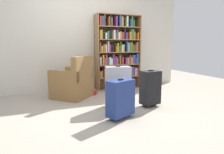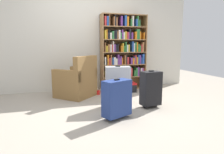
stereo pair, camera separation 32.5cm
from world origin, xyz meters
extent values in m
plane|color=#9E9384|center=(0.00, 0.00, 0.00)|extent=(9.41, 9.41, 0.00)
cube|color=beige|center=(0.00, 1.66, 1.30)|extent=(5.38, 0.10, 2.60)
cube|color=olive|center=(0.29, 1.42, 0.93)|extent=(0.02, 0.34, 1.87)
cube|color=olive|center=(1.41, 1.42, 0.93)|extent=(0.02, 0.34, 1.87)
cube|color=olive|center=(0.85, 1.58, 0.93)|extent=(1.15, 0.02, 1.87)
cube|color=olive|center=(0.85, 1.42, 0.01)|extent=(1.11, 0.32, 0.02)
cube|color=olive|center=(0.85, 1.42, 0.32)|extent=(1.11, 0.32, 0.02)
cube|color=olive|center=(0.85, 1.42, 0.63)|extent=(1.11, 0.32, 0.02)
cube|color=olive|center=(0.85, 1.42, 0.94)|extent=(1.11, 0.32, 0.02)
cube|color=olive|center=(0.85, 1.42, 1.25)|extent=(1.11, 0.32, 0.02)
cube|color=olive|center=(0.85, 1.42, 1.56)|extent=(1.11, 0.32, 0.02)
cube|color=olive|center=(0.85, 1.42, 1.86)|extent=(1.11, 0.32, 0.02)
cube|color=gold|center=(0.34, 1.38, 0.41)|extent=(0.03, 0.23, 0.15)
cube|color=#B22D2D|center=(0.38, 1.38, 0.42)|extent=(0.03, 0.23, 0.18)
cube|color=black|center=(0.41, 1.38, 0.42)|extent=(0.03, 0.24, 0.19)
cube|color=gold|center=(0.45, 1.37, 0.43)|extent=(0.03, 0.21, 0.19)
cube|color=silver|center=(0.48, 1.39, 0.45)|extent=(0.02, 0.26, 0.25)
cube|color=#264C99|center=(0.52, 1.38, 0.43)|extent=(0.03, 0.24, 0.19)
cube|color=silver|center=(0.56, 1.37, 0.43)|extent=(0.02, 0.21, 0.20)
cube|color=#B22D2D|center=(0.60, 1.38, 0.42)|extent=(0.04, 0.24, 0.19)
cube|color=#66337F|center=(0.65, 1.40, 0.46)|extent=(0.03, 0.27, 0.25)
cube|color=silver|center=(0.68, 1.38, 0.43)|extent=(0.03, 0.24, 0.20)
cube|color=silver|center=(0.73, 1.37, 0.46)|extent=(0.04, 0.22, 0.25)
cube|color=#B22D2D|center=(0.77, 1.36, 0.43)|extent=(0.03, 0.19, 0.20)
cube|color=orange|center=(0.82, 1.36, 0.45)|extent=(0.04, 0.21, 0.24)
cube|color=black|center=(0.87, 1.39, 0.43)|extent=(0.04, 0.26, 0.21)
cube|color=#264C99|center=(0.91, 1.36, 0.45)|extent=(0.04, 0.19, 0.23)
cube|color=#2D7238|center=(0.96, 1.36, 0.42)|extent=(0.03, 0.20, 0.17)
cube|color=brown|center=(0.98, 1.40, 0.43)|extent=(0.02, 0.28, 0.21)
cube|color=#B22D2D|center=(1.03, 1.40, 0.44)|extent=(0.04, 0.28, 0.21)
cube|color=#2D7238|center=(1.12, 1.40, 0.41)|extent=(0.04, 0.27, 0.15)
cube|color=#2D7238|center=(1.17, 1.39, 0.44)|extent=(0.04, 0.26, 0.22)
cube|color=#66337F|center=(1.21, 1.36, 0.45)|extent=(0.04, 0.20, 0.23)
cube|color=silver|center=(1.30, 1.36, 0.43)|extent=(0.02, 0.20, 0.21)
cube|color=#66337F|center=(1.33, 1.36, 0.43)|extent=(0.03, 0.20, 0.20)
cube|color=#B22D2D|center=(1.36, 1.35, 0.43)|extent=(0.02, 0.19, 0.20)
cube|color=silver|center=(0.34, 1.35, 0.74)|extent=(0.03, 0.19, 0.20)
cube|color=black|center=(0.38, 1.39, 0.72)|extent=(0.02, 0.26, 0.16)
cube|color=orange|center=(0.41, 1.37, 0.76)|extent=(0.04, 0.21, 0.24)
cube|color=#B22D2D|center=(0.45, 1.37, 0.73)|extent=(0.04, 0.21, 0.17)
cube|color=brown|center=(0.49, 1.37, 0.76)|extent=(0.03, 0.22, 0.24)
cube|color=#264C99|center=(0.54, 1.40, 0.73)|extent=(0.03, 0.29, 0.17)
cube|color=silver|center=(0.58, 1.40, 0.73)|extent=(0.04, 0.29, 0.18)
cube|color=silver|center=(0.63, 1.37, 0.72)|extent=(0.04, 0.23, 0.15)
cube|color=#66337F|center=(0.68, 1.38, 0.77)|extent=(0.03, 0.23, 0.25)
cube|color=#66337F|center=(0.71, 1.37, 0.72)|extent=(0.02, 0.22, 0.16)
cube|color=#66337F|center=(0.74, 1.36, 0.74)|extent=(0.04, 0.20, 0.20)
cube|color=orange|center=(0.78, 1.37, 0.73)|extent=(0.02, 0.21, 0.17)
cube|color=brown|center=(0.86, 1.36, 0.75)|extent=(0.03, 0.20, 0.23)
cube|color=black|center=(0.89, 1.39, 0.76)|extent=(0.02, 0.26, 0.23)
cube|color=#B22D2D|center=(0.93, 1.36, 0.73)|extent=(0.04, 0.20, 0.18)
cube|color=#66337F|center=(1.02, 1.38, 0.73)|extent=(0.04, 0.23, 0.17)
cube|color=orange|center=(1.07, 1.37, 0.72)|extent=(0.04, 0.23, 0.16)
cube|color=#264C99|center=(1.11, 1.38, 0.74)|extent=(0.02, 0.25, 0.19)
cube|color=#B22D2D|center=(1.14, 1.36, 0.75)|extent=(0.03, 0.19, 0.22)
cube|color=gold|center=(1.18, 1.39, 0.73)|extent=(0.03, 0.26, 0.17)
cube|color=#264C99|center=(1.22, 1.40, 0.76)|extent=(0.03, 0.29, 0.23)
cube|color=#66337F|center=(1.25, 1.37, 0.75)|extent=(0.04, 0.23, 0.22)
cube|color=#264C99|center=(1.30, 1.36, 0.72)|extent=(0.02, 0.21, 0.16)
cube|color=#264C99|center=(1.35, 1.38, 0.77)|extent=(0.04, 0.24, 0.25)
cube|color=brown|center=(0.34, 1.36, 1.07)|extent=(0.02, 0.19, 0.23)
cube|color=gold|center=(0.38, 1.36, 1.03)|extent=(0.04, 0.21, 0.15)
cube|color=brown|center=(0.43, 1.36, 1.05)|extent=(0.04, 0.19, 0.19)
cube|color=silver|center=(0.48, 1.36, 1.05)|extent=(0.03, 0.20, 0.18)
cube|color=#B22D2D|center=(0.52, 1.37, 1.04)|extent=(0.02, 0.23, 0.18)
cube|color=silver|center=(0.54, 1.39, 1.08)|extent=(0.02, 0.26, 0.26)
cube|color=#66337F|center=(0.57, 1.38, 1.05)|extent=(0.04, 0.24, 0.19)
cube|color=black|center=(0.62, 1.39, 1.04)|extent=(0.03, 0.26, 0.18)
cube|color=black|center=(0.66, 1.36, 1.05)|extent=(0.03, 0.21, 0.20)
cube|color=orange|center=(0.76, 1.38, 1.03)|extent=(0.03, 0.25, 0.15)
cube|color=gold|center=(0.79, 1.36, 1.06)|extent=(0.03, 0.21, 0.22)
cube|color=#2D7238|center=(0.84, 1.38, 1.03)|extent=(0.03, 0.23, 0.15)
cube|color=#2D7238|center=(0.87, 1.39, 1.08)|extent=(0.02, 0.27, 0.25)
cube|color=silver|center=(0.91, 1.37, 1.04)|extent=(0.03, 0.22, 0.17)
cube|color=gold|center=(0.95, 1.38, 1.04)|extent=(0.03, 0.23, 0.18)
cube|color=#264C99|center=(1.05, 1.38, 1.08)|extent=(0.04, 0.24, 0.26)
cube|color=silver|center=(1.09, 1.38, 1.06)|extent=(0.02, 0.24, 0.22)
cube|color=#2D7238|center=(1.13, 1.38, 1.07)|extent=(0.03, 0.24, 0.24)
cube|color=orange|center=(1.17, 1.38, 1.07)|extent=(0.03, 0.24, 0.24)
cube|color=#2D7238|center=(1.21, 1.38, 1.05)|extent=(0.03, 0.24, 0.19)
cube|color=#2D7238|center=(1.25, 1.37, 1.03)|extent=(0.03, 0.22, 0.15)
cube|color=#B22D2D|center=(1.29, 1.40, 1.04)|extent=(0.03, 0.28, 0.18)
cube|color=brown|center=(1.33, 1.38, 1.07)|extent=(0.04, 0.24, 0.24)
cube|color=gold|center=(0.35, 1.36, 1.37)|extent=(0.04, 0.19, 0.21)
cube|color=orange|center=(0.38, 1.36, 1.38)|extent=(0.02, 0.19, 0.23)
cube|color=black|center=(0.41, 1.40, 1.35)|extent=(0.02, 0.27, 0.17)
cube|color=black|center=(0.44, 1.40, 1.37)|extent=(0.03, 0.28, 0.21)
cube|color=silver|center=(0.48, 1.38, 1.34)|extent=(0.04, 0.23, 0.15)
cube|color=#2D7238|center=(0.53, 1.40, 1.36)|extent=(0.04, 0.28, 0.19)
cube|color=black|center=(0.57, 1.40, 1.36)|extent=(0.03, 0.29, 0.20)
cube|color=black|center=(0.62, 1.37, 1.37)|extent=(0.04, 0.23, 0.22)
cube|color=brown|center=(0.66, 1.39, 1.36)|extent=(0.03, 0.26, 0.19)
cube|color=silver|center=(0.70, 1.40, 1.37)|extent=(0.04, 0.28, 0.22)
cube|color=#2D7238|center=(0.73, 1.39, 1.34)|extent=(0.03, 0.27, 0.15)
cube|color=#66337F|center=(0.78, 1.38, 1.38)|extent=(0.03, 0.23, 0.23)
cube|color=silver|center=(0.81, 1.36, 1.35)|extent=(0.03, 0.20, 0.17)
cube|color=gold|center=(0.86, 1.37, 1.36)|extent=(0.04, 0.21, 0.19)
cube|color=#B22D2D|center=(0.91, 1.40, 1.35)|extent=(0.04, 0.28, 0.17)
cube|color=#66337F|center=(0.94, 1.37, 1.35)|extent=(0.02, 0.23, 0.17)
cube|color=black|center=(0.97, 1.37, 1.38)|extent=(0.04, 0.21, 0.24)
cube|color=#66337F|center=(1.03, 1.40, 1.35)|extent=(0.04, 0.27, 0.16)
cube|color=orange|center=(1.13, 1.36, 1.36)|extent=(0.04, 0.20, 0.18)
cube|color=#2D7238|center=(1.17, 1.37, 1.39)|extent=(0.04, 0.21, 0.24)
cube|color=#2D7238|center=(1.21, 1.40, 1.39)|extent=(0.03, 0.28, 0.25)
cube|color=orange|center=(1.25, 1.37, 1.36)|extent=(0.03, 0.23, 0.19)
cube|color=orange|center=(1.35, 1.38, 1.35)|extent=(0.02, 0.24, 0.17)
cube|color=#B22D2D|center=(0.35, 1.39, 1.68)|extent=(0.04, 0.25, 0.22)
cube|color=#264C99|center=(0.40, 1.40, 1.68)|extent=(0.04, 0.27, 0.22)
cube|color=brown|center=(0.45, 1.38, 1.70)|extent=(0.02, 0.24, 0.26)
cube|color=brown|center=(0.56, 1.36, 1.68)|extent=(0.03, 0.19, 0.21)
cube|color=black|center=(0.59, 1.38, 1.70)|extent=(0.02, 0.24, 0.25)
cube|color=brown|center=(0.63, 1.40, 1.67)|extent=(0.03, 0.29, 0.19)
cube|color=#66337F|center=(0.75, 1.39, 1.69)|extent=(0.04, 0.26, 0.23)
cube|color=#264C99|center=(0.85, 1.39, 1.70)|extent=(0.04, 0.27, 0.25)
cube|color=orange|center=(0.91, 1.37, 1.69)|extent=(0.04, 0.22, 0.23)
cube|color=#2D7238|center=(1.00, 1.40, 1.66)|extent=(0.03, 0.27, 0.18)
cube|color=silver|center=(1.04, 1.36, 1.70)|extent=(0.03, 0.20, 0.25)
cube|color=#264C99|center=(1.14, 1.40, 1.66)|extent=(0.03, 0.28, 0.18)
cube|color=#2D7238|center=(1.17, 1.37, 1.70)|extent=(0.02, 0.21, 0.25)
cube|color=#2D7238|center=(1.22, 1.39, 1.65)|extent=(0.03, 0.27, 0.16)
cube|color=olive|center=(-0.42, 0.97, 0.20)|extent=(0.99, 0.99, 0.40)
cube|color=tan|center=(-0.42, 0.97, 0.44)|extent=(0.76, 0.76, 0.08)
cube|color=olive|center=(-0.22, 0.77, 0.65)|extent=(0.57, 0.58, 0.50)
cube|color=olive|center=(-0.21, 1.19, 0.51)|extent=(0.57, 0.56, 0.22)
cube|color=olive|center=(-0.63, 0.76, 0.51)|extent=(0.57, 0.56, 0.22)
cylinder|color=red|center=(0.09, 0.98, 0.05)|extent=(0.08, 0.08, 0.10)
torus|color=red|center=(0.14, 0.98, 0.05)|extent=(0.06, 0.01, 0.06)
cube|color=black|center=(0.82, 1.02, 0.10)|extent=(0.38, 0.24, 0.20)
cube|color=red|center=(0.82, 1.02, 0.21)|extent=(0.39, 0.25, 0.04)
cube|color=#B7BABF|center=(0.23, -0.01, 0.40)|extent=(0.48, 0.31, 0.70)
cube|color=black|center=(0.23, -0.01, 0.76)|extent=(0.09, 0.06, 0.02)
cylinder|color=black|center=(0.08, 0.02, 0.03)|extent=(0.06, 0.06, 0.05)
cylinder|color=black|center=(0.39, -0.04, 0.03)|extent=(0.06, 0.06, 0.05)
cube|color=black|center=(0.80, -0.20, 0.36)|extent=(0.37, 0.27, 0.61)
cube|color=black|center=(0.80, -0.20, 0.67)|extent=(0.08, 0.05, 0.02)
cylinder|color=black|center=(0.68, -0.22, 0.03)|extent=(0.06, 0.06, 0.05)
cylinder|color=black|center=(0.92, -0.18, 0.03)|extent=(0.06, 0.06, 0.05)
cube|color=navy|center=(0.04, -0.56, 0.33)|extent=(0.49, 0.38, 0.56)
cube|color=black|center=(0.04, -0.56, 0.62)|extent=(0.09, 0.07, 0.02)
cylinder|color=black|center=(-0.10, -0.62, 0.03)|extent=(0.07, 0.07, 0.05)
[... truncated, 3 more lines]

